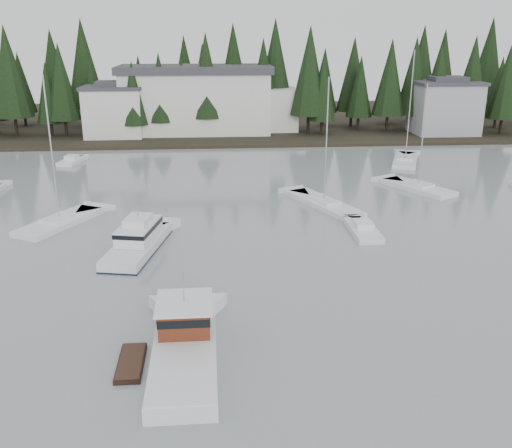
{
  "coord_description": "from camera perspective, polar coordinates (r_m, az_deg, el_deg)",
  "views": [
    {
      "loc": [
        -2.15,
        -14.63,
        16.84
      ],
      "look_at": [
        0.96,
        27.32,
        2.5
      ],
      "focal_mm": 40.0,
      "sensor_mm": 36.0,
      "label": 1
    }
  ],
  "objects": [
    {
      "name": "sailboat_3",
      "position": [
        55.05,
        -19.01,
        0.03
      ],
      "size": [
        6.9,
        9.38,
        13.88
      ],
      "rotation": [
        0.0,
        0.0,
        1.08
      ],
      "color": "white",
      "rests_on": "ground"
    },
    {
      "name": "sailboat_0",
      "position": [
        79.82,
        14.69,
        6.09
      ],
      "size": [
        6.1,
        9.87,
        15.04
      ],
      "rotation": [
        0.0,
        0.0,
        1.21
      ],
      "color": "white",
      "rests_on": "ground"
    },
    {
      "name": "lobster_boat_brown",
      "position": [
        31.68,
        -7.36,
        -12.25
      ],
      "size": [
        5.27,
        10.2,
        5.03
      ],
      "rotation": [
        0.0,
        0.0,
        1.58
      ],
      "color": "white",
      "rests_on": "ground"
    },
    {
      "name": "house_west",
      "position": [
        95.74,
        -13.99,
        10.97
      ],
      "size": [
        9.54,
        7.42,
        8.75
      ],
      "color": "silver",
      "rests_on": "ground"
    },
    {
      "name": "harbor_inn",
      "position": [
        97.6,
        -4.79,
        12.25
      ],
      "size": [
        29.5,
        11.5,
        10.9
      ],
      "color": "silver",
      "rests_on": "ground"
    },
    {
      "name": "cabin_cruiser_center",
      "position": [
        46.85,
        -11.69,
        -1.83
      ],
      "size": [
        4.91,
        10.17,
        4.19
      ],
      "rotation": [
        0.0,
        0.0,
        1.37
      ],
      "color": "white",
      "rests_on": "ground"
    },
    {
      "name": "far_shore_land",
      "position": [
        112.91,
        -3.15,
        10.22
      ],
      "size": [
        240.0,
        54.0,
        1.0
      ],
      "primitive_type": "cube",
      "color": "black",
      "rests_on": "ground"
    },
    {
      "name": "house_east_a",
      "position": [
        100.89,
        18.37,
        11.09
      ],
      "size": [
        10.6,
        8.48,
        9.25
      ],
      "color": "#999EA0",
      "rests_on": "ground"
    },
    {
      "name": "sailboat_2",
      "position": [
        58.02,
        6.8,
        1.88
      ],
      "size": [
        6.69,
        10.6,
        13.23
      ],
      "rotation": [
        0.0,
        0.0,
        1.99
      ],
      "color": "white",
      "rests_on": "ground"
    },
    {
      "name": "runabout_3",
      "position": [
        80.62,
        -17.9,
        5.95
      ],
      "size": [
        3.18,
        5.5,
        1.42
      ],
      "rotation": [
        0.0,
        0.0,
        1.37
      ],
      "color": "white",
      "rests_on": "ground"
    },
    {
      "name": "runabout_1",
      "position": [
        50.88,
        10.62,
        -0.68
      ],
      "size": [
        2.22,
        6.24,
        1.42
      ],
      "rotation": [
        0.0,
        0.0,
        1.57
      ],
      "color": "white",
      "rests_on": "ground"
    },
    {
      "name": "sailboat_5",
      "position": [
        66.09,
        15.87,
        3.39
      ],
      "size": [
        6.81,
        9.04,
        12.08
      ],
      "rotation": [
        0.0,
        0.0,
        2.08
      ],
      "color": "white",
      "rests_on": "ground"
    },
    {
      "name": "conifer_treeline",
      "position": [
        102.05,
        -3.01,
        9.3
      ],
      "size": [
        200.0,
        22.0,
        20.0
      ],
      "primitive_type": null,
      "color": "black",
      "rests_on": "ground"
    }
  ]
}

